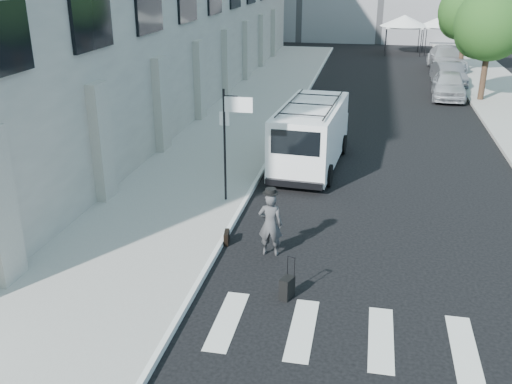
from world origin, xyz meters
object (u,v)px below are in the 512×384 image
at_px(briefcase, 227,237).
at_px(parked_car_b, 449,74).
at_px(businessman, 270,224).
at_px(cargo_van, 311,134).
at_px(parked_car_a, 449,85).
at_px(parked_car_c, 447,58).
at_px(suitcase, 287,288).

bearing_deg(briefcase, parked_car_b, 63.06).
height_order(businessman, cargo_van, cargo_van).
height_order(parked_car_a, parked_car_c, parked_car_c).
distance_m(suitcase, parked_car_b, 27.14).
relative_size(suitcase, parked_car_b, 0.24).
height_order(businessman, parked_car_c, businessman).
distance_m(cargo_van, parked_car_b, 18.34).
relative_size(briefcase, cargo_van, 0.07).
bearing_deg(suitcase, businessman, 132.01).
xyz_separation_m(briefcase, cargo_van, (1.50, 6.97, 1.03)).
bearing_deg(briefcase, parked_car_c, 65.74).
bearing_deg(cargo_van, suitcase, -82.66).
distance_m(businessman, parked_car_c, 31.06).
bearing_deg(businessman, parked_car_c, -104.52).
height_order(briefcase, cargo_van, cargo_van).
relative_size(businessman, cargo_van, 0.27).
bearing_deg(cargo_van, briefcase, -97.91).
distance_m(briefcase, suitcase, 3.13).
height_order(cargo_van, parked_car_b, cargo_van).
height_order(suitcase, parked_car_c, parked_car_c).
height_order(briefcase, parked_car_a, parked_car_a).
distance_m(briefcase, parked_car_b, 25.40).
height_order(suitcase, cargo_van, cargo_van).
bearing_deg(parked_car_b, cargo_van, -118.68).
distance_m(parked_car_a, parked_car_c, 9.71).
xyz_separation_m(businessman, briefcase, (-1.26, 0.39, -0.69)).
height_order(parked_car_b, parked_car_c, parked_car_c).
xyz_separation_m(businessman, parked_car_c, (7.44, 30.16, -0.02)).
bearing_deg(parked_car_b, suitcase, -110.36).
height_order(briefcase, parked_car_b, parked_car_b).
bearing_deg(businessman, parked_car_a, -108.47).
distance_m(briefcase, cargo_van, 7.20).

